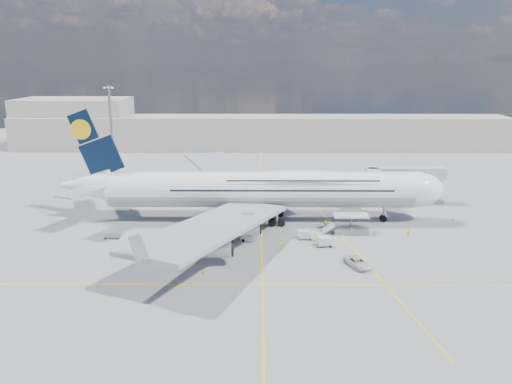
{
  "coord_description": "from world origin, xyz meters",
  "views": [
    {
      "loc": [
        -0.54,
        -87.69,
        32.4
      ],
      "look_at": [
        -1.14,
        8.0,
        6.72
      ],
      "focal_mm": 35.0,
      "sensor_mm": 36.0,
      "label": 1
    }
  ],
  "objects_px": {
    "crew_loader": "(325,223)",
    "cone_tail": "(131,209)",
    "jet_bridge": "(395,177)",
    "dolly_nose_near": "(304,235)",
    "dolly_back": "(112,237)",
    "crew_nose": "(408,233)",
    "cone_wing_right_inner": "(222,231)",
    "dolly_row_a": "(189,234)",
    "crew_van": "(316,237)",
    "crew_tug": "(281,243)",
    "cone_nose": "(453,218)",
    "cone_wing_right_outer": "(203,272)",
    "light_mast": "(112,133)",
    "dolly_row_c": "(183,239)",
    "airliner": "(263,189)",
    "cone_wing_left_outer": "(214,191)",
    "cargo_loader": "(349,227)",
    "dolly_nose_far": "(324,242)",
    "cone_wing_left_inner": "(238,204)",
    "catering_truck_outer": "(191,184)",
    "service_van": "(358,263)",
    "catering_truck_inner": "(259,195)",
    "dolly_row_b": "(221,240)"
  },
  "relations": [
    {
      "from": "dolly_row_c",
      "to": "crew_van",
      "type": "bearing_deg",
      "value": 8.96
    },
    {
      "from": "jet_bridge",
      "to": "dolly_nose_far",
      "type": "distance_m",
      "value": 32.08
    },
    {
      "from": "crew_tug",
      "to": "cone_nose",
      "type": "bearing_deg",
      "value": 1.15
    },
    {
      "from": "catering_truck_outer",
      "to": "cone_wing_right_inner",
      "type": "relative_size",
      "value": 12.24
    },
    {
      "from": "catering_truck_inner",
      "to": "cone_wing_left_inner",
      "type": "xyz_separation_m",
      "value": [
        -4.76,
        -1.48,
        -1.6
      ]
    },
    {
      "from": "dolly_row_b",
      "to": "dolly_back",
      "type": "relative_size",
      "value": 1.1
    },
    {
      "from": "dolly_nose_far",
      "to": "cone_wing_right_inner",
      "type": "distance_m",
      "value": 20.31
    },
    {
      "from": "cone_wing_right_inner",
      "to": "cone_wing_right_outer",
      "type": "relative_size",
      "value": 0.9
    },
    {
      "from": "dolly_back",
      "to": "crew_nose",
      "type": "height_order",
      "value": "crew_nose"
    },
    {
      "from": "light_mast",
      "to": "dolly_nose_far",
      "type": "distance_m",
      "value": 72.04
    },
    {
      "from": "airliner",
      "to": "crew_tug",
      "type": "relative_size",
      "value": 40.36
    },
    {
      "from": "light_mast",
      "to": "cone_nose",
      "type": "bearing_deg",
      "value": -22.97
    },
    {
      "from": "dolly_row_a",
      "to": "crew_van",
      "type": "bearing_deg",
      "value": -2.69
    },
    {
      "from": "light_mast",
      "to": "cone_nose",
      "type": "height_order",
      "value": "light_mast"
    },
    {
      "from": "cargo_loader",
      "to": "catering_truck_inner",
      "type": "relative_size",
      "value": 1.22
    },
    {
      "from": "airliner",
      "to": "dolly_row_c",
      "type": "bearing_deg",
      "value": -137.06
    },
    {
      "from": "dolly_row_c",
      "to": "cone_tail",
      "type": "relative_size",
      "value": 5.78
    },
    {
      "from": "jet_bridge",
      "to": "dolly_nose_near",
      "type": "height_order",
      "value": "jet_bridge"
    },
    {
      "from": "dolly_nose_near",
      "to": "catering_truck_outer",
      "type": "relative_size",
      "value": 0.44
    },
    {
      "from": "airliner",
      "to": "crew_loader",
      "type": "height_order",
      "value": "airliner"
    },
    {
      "from": "cargo_loader",
      "to": "dolly_nose_near",
      "type": "distance_m",
      "value": 9.73
    },
    {
      "from": "dolly_nose_far",
      "to": "crew_van",
      "type": "relative_size",
      "value": 1.77
    },
    {
      "from": "dolly_nose_far",
      "to": "service_van",
      "type": "distance_m",
      "value": 10.0
    },
    {
      "from": "airliner",
      "to": "cone_wing_left_outer",
      "type": "relative_size",
      "value": 133.85
    },
    {
      "from": "light_mast",
      "to": "cone_nose",
      "type": "relative_size",
      "value": 41.95
    },
    {
      "from": "crew_nose",
      "to": "crew_tug",
      "type": "bearing_deg",
      "value": -176.61
    },
    {
      "from": "cone_wing_left_inner",
      "to": "dolly_row_a",
      "type": "bearing_deg",
      "value": -112.21
    },
    {
      "from": "dolly_nose_far",
      "to": "crew_tug",
      "type": "xyz_separation_m",
      "value": [
        -7.58,
        -1.01,
        0.04
      ]
    },
    {
      "from": "dolly_row_b",
      "to": "dolly_row_c",
      "type": "distance_m",
      "value": 6.82
    },
    {
      "from": "jet_bridge",
      "to": "cone_wing_left_outer",
      "type": "height_order",
      "value": "jet_bridge"
    },
    {
      "from": "light_mast",
      "to": "crew_tug",
      "type": "xyz_separation_m",
      "value": [
        43.42,
        -50.39,
        -12.22
      ]
    },
    {
      "from": "light_mast",
      "to": "dolly_nose_near",
      "type": "distance_m",
      "value": 67.31
    },
    {
      "from": "crew_nose",
      "to": "cone_nose",
      "type": "distance_m",
      "value": 16.32
    },
    {
      "from": "crew_loader",
      "to": "cone_tail",
      "type": "height_order",
      "value": "crew_loader"
    },
    {
      "from": "airliner",
      "to": "dolly_nose_far",
      "type": "relative_size",
      "value": 26.84
    },
    {
      "from": "dolly_back",
      "to": "cone_tail",
      "type": "height_order",
      "value": "cone_tail"
    },
    {
      "from": "airliner",
      "to": "jet_bridge",
      "type": "xyz_separation_m",
      "value": [
        29.55,
        10.94,
        -0.02
      ]
    },
    {
      "from": "crew_loader",
      "to": "cone_wing_right_inner",
      "type": "distance_m",
      "value": 20.55
    },
    {
      "from": "light_mast",
      "to": "service_van",
      "type": "bearing_deg",
      "value": -46.53
    },
    {
      "from": "dolly_nose_far",
      "to": "cargo_loader",
      "type": "bearing_deg",
      "value": 43.28
    },
    {
      "from": "dolly_back",
      "to": "cone_wing_left_inner",
      "type": "bearing_deg",
      "value": 47.53
    },
    {
      "from": "crew_nose",
      "to": "dolly_row_c",
      "type": "bearing_deg",
      "value": 174.98
    },
    {
      "from": "crew_tug",
      "to": "cone_nose",
      "type": "distance_m",
      "value": 40.05
    },
    {
      "from": "crew_tug",
      "to": "cone_wing_right_outer",
      "type": "relative_size",
      "value": 3.6
    },
    {
      "from": "cone_tail",
      "to": "dolly_nose_near",
      "type": "bearing_deg",
      "value": -26.13
    },
    {
      "from": "crew_nose",
      "to": "cone_tail",
      "type": "xyz_separation_m",
      "value": [
        -56.19,
        16.58,
        -0.51
      ]
    },
    {
      "from": "light_mast",
      "to": "dolly_row_c",
      "type": "bearing_deg",
      "value": -61.97
    },
    {
      "from": "light_mast",
      "to": "crew_van",
      "type": "bearing_deg",
      "value": -43.24
    },
    {
      "from": "crew_loader",
      "to": "crew_tug",
      "type": "height_order",
      "value": "crew_tug"
    },
    {
      "from": "service_van",
      "to": "cone_wing_right_outer",
      "type": "height_order",
      "value": "service_van"
    }
  ]
}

